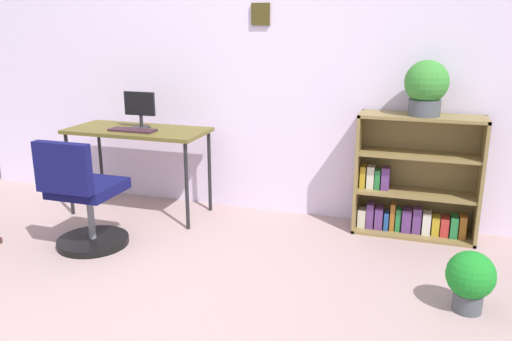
{
  "coord_description": "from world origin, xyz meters",
  "views": [
    {
      "loc": [
        1.59,
        -2.05,
        1.58
      ],
      "look_at": [
        0.55,
        1.12,
        0.64
      ],
      "focal_mm": 36.45,
      "sensor_mm": 36.0,
      "label": 1
    }
  ],
  "objects_px": {
    "desk": "(138,136)",
    "potted_plant_floor": "(470,278)",
    "keyboard": "(133,130)",
    "office_chair": "(84,203)",
    "potted_plant_on_shelf": "(426,86)",
    "monitor": "(140,108)",
    "bookshelf_low": "(414,183)"
  },
  "relations": [
    {
      "from": "desk",
      "to": "potted_plant_floor",
      "type": "bearing_deg",
      "value": -18.18
    },
    {
      "from": "keyboard",
      "to": "office_chair",
      "type": "relative_size",
      "value": 0.47
    },
    {
      "from": "keyboard",
      "to": "potted_plant_floor",
      "type": "xyz_separation_m",
      "value": [
        2.58,
        -0.75,
        -0.55
      ]
    },
    {
      "from": "potted_plant_on_shelf",
      "to": "desk",
      "type": "bearing_deg",
      "value": -174.89
    },
    {
      "from": "monitor",
      "to": "keyboard",
      "type": "height_order",
      "value": "monitor"
    },
    {
      "from": "monitor",
      "to": "bookshelf_low",
      "type": "height_order",
      "value": "monitor"
    },
    {
      "from": "potted_plant_floor",
      "to": "keyboard",
      "type": "bearing_deg",
      "value": 163.74
    },
    {
      "from": "desk",
      "to": "monitor",
      "type": "relative_size",
      "value": 3.85
    },
    {
      "from": "keyboard",
      "to": "office_chair",
      "type": "bearing_deg",
      "value": -90.82
    },
    {
      "from": "monitor",
      "to": "potted_plant_on_shelf",
      "type": "relative_size",
      "value": 0.76
    },
    {
      "from": "monitor",
      "to": "potted_plant_floor",
      "type": "distance_m",
      "value": 2.83
    },
    {
      "from": "potted_plant_on_shelf",
      "to": "potted_plant_floor",
      "type": "distance_m",
      "value": 1.46
    },
    {
      "from": "bookshelf_low",
      "to": "potted_plant_floor",
      "type": "bearing_deg",
      "value": -72.23
    },
    {
      "from": "desk",
      "to": "potted_plant_floor",
      "type": "xyz_separation_m",
      "value": [
        2.6,
        -0.85,
        -0.48
      ]
    },
    {
      "from": "potted_plant_on_shelf",
      "to": "potted_plant_floor",
      "type": "bearing_deg",
      "value": -72.66
    },
    {
      "from": "keyboard",
      "to": "potted_plant_on_shelf",
      "type": "xyz_separation_m",
      "value": [
        2.25,
        0.3,
        0.4
      ]
    },
    {
      "from": "monitor",
      "to": "keyboard",
      "type": "xyz_separation_m",
      "value": [
        0.0,
        -0.14,
        -0.16
      ]
    },
    {
      "from": "office_chair",
      "to": "potted_plant_floor",
      "type": "distance_m",
      "value": 2.6
    },
    {
      "from": "bookshelf_low",
      "to": "potted_plant_on_shelf",
      "type": "bearing_deg",
      "value": -64.43
    },
    {
      "from": "office_chair",
      "to": "bookshelf_low",
      "type": "xyz_separation_m",
      "value": [
        2.24,
        1.05,
        0.06
      ]
    },
    {
      "from": "office_chair",
      "to": "potted_plant_on_shelf",
      "type": "relative_size",
      "value": 2.07
    },
    {
      "from": "desk",
      "to": "potted_plant_on_shelf",
      "type": "distance_m",
      "value": 2.33
    },
    {
      "from": "office_chair",
      "to": "bookshelf_low",
      "type": "distance_m",
      "value": 2.47
    },
    {
      "from": "monitor",
      "to": "office_chair",
      "type": "distance_m",
      "value": 1.0
    },
    {
      "from": "bookshelf_low",
      "to": "desk",
      "type": "bearing_deg",
      "value": -173.44
    },
    {
      "from": "keyboard",
      "to": "office_chair",
      "type": "height_order",
      "value": "office_chair"
    },
    {
      "from": "keyboard",
      "to": "office_chair",
      "type": "xyz_separation_m",
      "value": [
        -0.01,
        -0.69,
        -0.4
      ]
    },
    {
      "from": "desk",
      "to": "bookshelf_low",
      "type": "distance_m",
      "value": 2.27
    },
    {
      "from": "potted_plant_on_shelf",
      "to": "office_chair",
      "type": "bearing_deg",
      "value": -156.29
    },
    {
      "from": "office_chair",
      "to": "bookshelf_low",
      "type": "relative_size",
      "value": 0.88
    },
    {
      "from": "desk",
      "to": "monitor",
      "type": "bearing_deg",
      "value": 73.52
    },
    {
      "from": "keyboard",
      "to": "bookshelf_low",
      "type": "bearing_deg",
      "value": 9.13
    }
  ]
}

